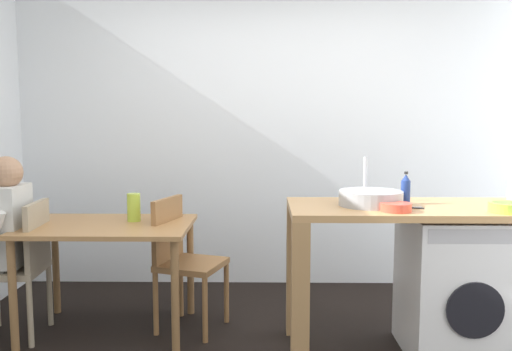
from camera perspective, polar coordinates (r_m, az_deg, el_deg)
wall_back at (r=4.52m, az=0.84°, el=5.08°), size 4.60×0.10×2.70m
dining_table at (r=3.64m, az=-15.93°, el=-6.62°), size 1.10×0.76×0.74m
chair_person_seat at (r=3.78m, az=-24.33°, el=-8.58°), size 0.43×0.43×0.90m
chair_opposite at (r=3.64m, az=-8.20°, el=-8.66°), size 0.51×0.51×0.90m
kitchen_counter at (r=3.23m, az=13.21°, el=-6.00°), size 1.50×0.68×0.92m
washing_machine at (r=3.44m, az=20.95°, el=-11.19°), size 0.60×0.61×0.86m
sink_basin at (r=3.19m, az=12.40°, el=-2.44°), size 0.38×0.38×0.09m
tap at (r=3.35m, az=11.82°, el=-0.38°), size 0.02×0.02×0.28m
bottle_tall_green at (r=3.29m, az=16.03°, el=-1.47°), size 0.06×0.06×0.20m
mixing_bowl at (r=3.02m, az=15.01°, el=-3.32°), size 0.18×0.18×0.05m
colander at (r=3.21m, az=25.79°, el=-3.11°), size 0.20×0.20×0.06m
vase at (r=3.66m, az=-13.32°, el=-3.42°), size 0.09×0.09×0.19m
scissors at (r=3.15m, az=16.54°, el=-3.41°), size 0.15×0.06×0.01m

